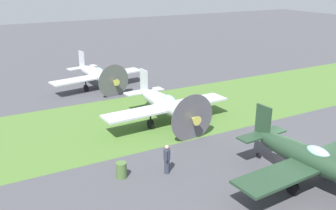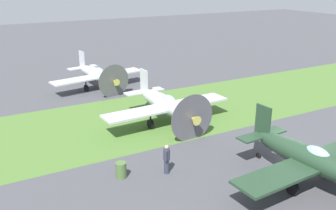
# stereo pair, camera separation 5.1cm
# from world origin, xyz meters

# --- Properties ---
(ground_plane) EXTENTS (160.00, 160.00, 0.00)m
(ground_plane) POSITION_xyz_m (0.00, 0.00, 0.00)
(ground_plane) COLOR #424247
(grass_verge) EXTENTS (120.00, 11.00, 0.01)m
(grass_verge) POSITION_xyz_m (0.00, -11.14, 0.00)
(grass_verge) COLOR #476B2D
(grass_verge) RESTS_ON ground
(airplane_lead) EXTENTS (10.01, 7.92, 3.57)m
(airplane_lead) POSITION_xyz_m (1.54, 2.02, 1.49)
(airplane_lead) COLOR #233D28
(airplane_lead) RESTS_ON ground
(airplane_wingman) EXTENTS (10.07, 7.98, 3.59)m
(airplane_wingman) POSITION_xyz_m (3.95, -9.24, 1.50)
(airplane_wingman) COLOR #B2B7BC
(airplane_wingman) RESTS_ON ground
(airplane_trail) EXTENTS (9.52, 7.58, 3.37)m
(airplane_trail) POSITION_xyz_m (5.40, -20.61, 1.41)
(airplane_trail) COLOR #B2B7BC
(airplane_trail) RESTS_ON ground
(ground_crew_chief) EXTENTS (0.41, 0.53, 1.73)m
(ground_crew_chief) POSITION_xyz_m (7.55, -2.55, 0.91)
(ground_crew_chief) COLOR #2D3342
(ground_crew_chief) RESTS_ON ground
(fuel_drum) EXTENTS (0.60, 0.60, 0.90)m
(fuel_drum) POSITION_xyz_m (9.97, -3.35, 0.45)
(fuel_drum) COLOR #476633
(fuel_drum) RESTS_ON ground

